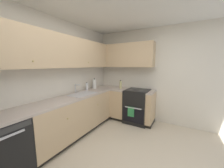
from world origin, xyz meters
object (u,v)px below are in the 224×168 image
Objects in this scene: oven_range at (137,106)px; paper_towel_roll at (94,84)px; soap_bottle at (87,87)px; oil_bottle at (121,85)px; dishwasher at (0,151)px.

oven_range is 1.36m from paper_towel_roll.
soap_bottle is 0.96m from oil_bottle.
paper_towel_roll is (-0.40, 1.17, 0.57)m from oven_range.
oil_bottle is (2.68, -0.49, 0.58)m from dishwasher.
paper_towel_roll is at bearing 120.26° from oil_bottle.
dishwasher is 2.78m from oil_bottle.
paper_towel_roll reaches higher than dishwasher.
oven_range reaches higher than dishwasher.
oven_range is at bearing -59.27° from soap_bottle.
paper_towel_roll reaches higher than oil_bottle.
paper_towel_roll is at bearing 108.91° from oven_range.
oil_bottle reaches higher than oven_range.
dishwasher is 2.38m from paper_towel_roll.
dishwasher is 2.07m from soap_bottle.
dishwasher is 2.88m from oven_range.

